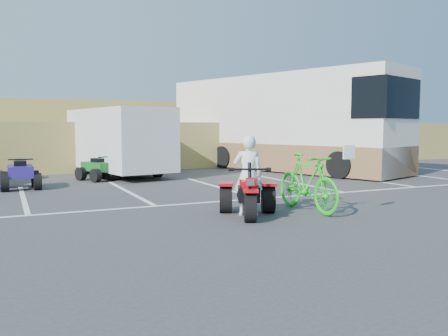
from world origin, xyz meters
name	(u,v)px	position (x,y,z in m)	size (l,w,h in m)	color
ground	(194,226)	(0.00, 0.00, 0.00)	(100.00, 100.00, 0.00)	#353538
parking_stripes	(169,194)	(0.87, 4.07, 0.00)	(28.00, 5.16, 0.01)	white
grass_embankment	(75,135)	(0.00, 15.48, 1.42)	(40.00, 8.50, 3.10)	olive
red_trike_atv	(248,217)	(1.34, 0.40, 0.00)	(1.20, 1.60, 1.04)	#A30910
rider	(248,175)	(1.40, 0.54, 0.82)	(0.60, 0.39, 1.65)	white
green_dirt_bike	(307,182)	(2.77, 0.42, 0.62)	(0.59, 2.08, 1.25)	#14BF19
cargo_trailer	(119,140)	(0.76, 9.53, 1.33)	(3.07, 5.58, 2.46)	silver
rv_motorhome	(280,130)	(7.52, 9.23, 1.67)	(6.07, 11.00, 3.85)	silver
quad_atv_blue	(21,189)	(-2.69, 6.98, 0.00)	(1.06, 1.42, 0.93)	navy
quad_atv_green	(98,180)	(-0.25, 8.29, 0.00)	(0.96, 1.29, 0.84)	#155F1F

